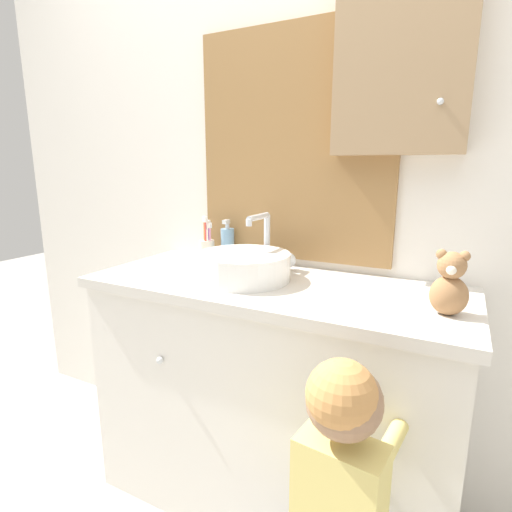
# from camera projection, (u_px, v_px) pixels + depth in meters

# --- Properties ---
(wall_back) EXTENTS (3.20, 0.18, 2.50)m
(wall_back) POSITION_uv_depth(u_px,v_px,m) (308.00, 167.00, 1.54)
(wall_back) COLOR silver
(wall_back) RESTS_ON ground_plane
(vanity_counter) EXTENTS (1.30, 0.53, 0.88)m
(vanity_counter) POSITION_uv_depth(u_px,v_px,m) (270.00, 396.00, 1.48)
(vanity_counter) COLOR silver
(vanity_counter) RESTS_ON ground_plane
(sink_basin) EXTENTS (0.33, 0.39, 0.22)m
(sink_basin) POSITION_uv_depth(u_px,v_px,m) (245.00, 265.00, 1.41)
(sink_basin) COLOR white
(sink_basin) RESTS_ON vanity_counter
(toothbrush_holder) EXTENTS (0.06, 0.06, 0.19)m
(toothbrush_holder) POSITION_uv_depth(u_px,v_px,m) (207.00, 248.00, 1.69)
(toothbrush_holder) COLOR beige
(toothbrush_holder) RESTS_ON vanity_counter
(soap_dispenser) EXTENTS (0.06, 0.06, 0.18)m
(soap_dispenser) POSITION_uv_depth(u_px,v_px,m) (228.00, 244.00, 1.67)
(soap_dispenser) COLOR #6B93B2
(soap_dispenser) RESTS_ON vanity_counter
(child_figure) EXTENTS (0.23, 0.42, 0.89)m
(child_figure) POSITION_uv_depth(u_px,v_px,m) (340.00, 502.00, 0.89)
(child_figure) COLOR slate
(child_figure) RESTS_ON ground_plane
(teddy_bear) EXTENTS (0.10, 0.08, 0.18)m
(teddy_bear) POSITION_uv_depth(u_px,v_px,m) (450.00, 285.00, 1.06)
(teddy_bear) COLOR #9E7047
(teddy_bear) RESTS_ON vanity_counter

